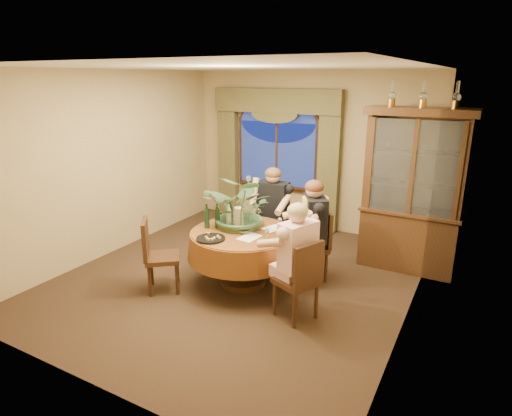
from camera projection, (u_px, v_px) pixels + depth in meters
The scene contains 34 objects.
floor at pixel (238, 277), 5.98m from camera, with size 5.00×5.00×0.00m, color black.
wall_back at pixel (309, 152), 7.66m from camera, with size 4.50×4.50×0.00m, color #9C865A.
wall_right at pixel (418, 203), 4.54m from camera, with size 5.00×5.00×0.00m, color #9C865A.
ceiling at pixel (235, 67), 5.15m from camera, with size 5.00×5.00×0.00m, color white.
window at pixel (277, 155), 7.91m from camera, with size 1.62×0.10×1.32m, color navy, non-canonical shape.
arched_transom at pixel (277, 112), 7.68m from camera, with size 1.60×0.06×0.44m, color navy, non-canonical shape.
drapery_left at pixel (228, 157), 8.37m from camera, with size 0.38×0.14×2.32m, color #484323.
drapery_right at pixel (329, 167), 7.43m from camera, with size 0.38×0.14×2.32m, color #484323.
swag_valance at pixel (276, 101), 7.55m from camera, with size 2.45×0.16×0.42m, color #484323, non-canonical shape.
dining_table at pixel (243, 258), 5.70m from camera, with size 1.46×1.46×0.75m, color maroon.
china_cabinet at pixel (413, 192), 5.96m from camera, with size 1.42×0.56×2.30m, color #361F10.
oil_lamp_left at pixel (392, 94), 5.76m from camera, with size 0.11×0.11×0.34m, color #A5722D, non-canonical shape.
oil_lamp_center at pixel (423, 94), 5.57m from camera, with size 0.11×0.11×0.34m, color #A5722D, non-canonical shape.
oil_lamp_right at pixel (457, 95), 5.39m from camera, with size 0.11×0.11×0.34m, color #A5722D, non-canonical shape.
chair_right at pixel (296, 279), 4.87m from camera, with size 0.42×0.42×0.96m, color black.
chair_back_right at pixel (311, 246), 5.83m from camera, with size 0.42×0.42×0.96m, color black.
chair_back at pixel (265, 227), 6.57m from camera, with size 0.42×0.42×0.96m, color black.
chair_front_left at pixel (163, 256), 5.51m from camera, with size 0.42×0.42×0.96m, color black.
person_pink at pixel (298, 261), 4.86m from camera, with size 0.49×0.45×1.37m, color beige, non-canonical shape.
person_back at pixel (273, 213), 6.48m from camera, with size 0.51×0.47×1.42m, color black, non-canonical shape.
person_scarf at pixel (314, 232), 5.66m from camera, with size 0.51×0.47×1.43m, color black, non-canonical shape.
stoneware_vase at pixel (238, 218), 5.69m from camera, with size 0.15×0.15×0.28m, color #A18465, non-canonical shape.
centerpiece_plant at pixel (243, 182), 5.58m from camera, with size 0.98×1.09×0.85m, color #355836.
olive_bowl at pixel (244, 231), 5.52m from camera, with size 0.15×0.15×0.05m, color #475427.
cheese_platter at pixel (211, 239), 5.31m from camera, with size 0.36×0.36×0.02m, color black.
wine_bottle_0 at pixel (230, 213), 5.82m from camera, with size 0.07×0.07×0.33m, color black.
wine_bottle_1 at pixel (217, 216), 5.68m from camera, with size 0.07×0.07×0.33m, color black.
wine_bottle_2 at pixel (229, 216), 5.67m from camera, with size 0.07×0.07×0.33m, color tan.
wine_bottle_3 at pixel (207, 216), 5.67m from camera, with size 0.07×0.07×0.33m, color black.
tasting_paper_0 at pixel (250, 237), 5.37m from camera, with size 0.21×0.30×0.00m, color white.
tasting_paper_1 at pixel (273, 228), 5.69m from camera, with size 0.21×0.30×0.00m, color white.
wine_glass_person_pink at pixel (267, 235), 5.21m from camera, with size 0.07×0.07×0.18m, color silver, non-canonical shape.
wine_glass_person_back at pixel (258, 214), 5.99m from camera, with size 0.07×0.07×0.18m, color silver, non-canonical shape.
wine_glass_person_scarf at pixel (280, 224), 5.60m from camera, with size 0.07×0.07×0.18m, color silver, non-canonical shape.
Camera 1 is at (2.82, -4.64, 2.69)m, focal length 30.00 mm.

